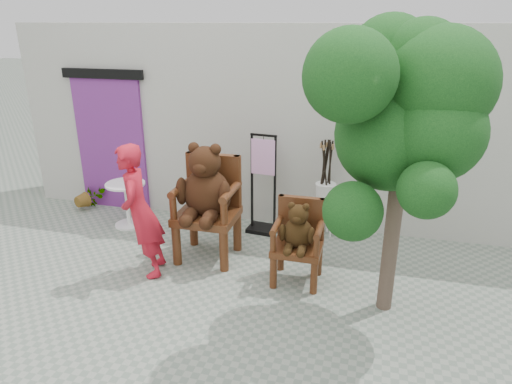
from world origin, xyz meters
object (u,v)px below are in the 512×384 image
chair_big (207,193)px  chair_small (298,234)px  display_stand (263,195)px  person (140,212)px  tree (404,105)px  stool_bucket (325,195)px  cafe_table (127,199)px

chair_big → chair_small: size_ratio=1.53×
chair_small → display_stand: size_ratio=0.69×
chair_big → person: size_ratio=0.95×
tree → chair_small: bearing=159.8°
chair_small → display_stand: display_stand is taller
person → stool_bucket: 2.67m
stool_bucket → cafe_table: bearing=-171.6°
cafe_table → display_stand: 2.12m
chair_small → person: (-1.90, -0.33, 0.22)m
person → tree: bearing=70.8°
person → cafe_table: (-0.93, 1.24, -0.40)m
chair_big → display_stand: bearing=60.9°
chair_big → stool_bucket: size_ratio=1.10×
chair_small → cafe_table: 2.98m
chair_big → stool_bucket: chair_big is taller
chair_big → chair_small: (1.27, -0.30, -0.29)m
display_stand → chair_small: bearing=-53.2°
chair_big → person: (-0.63, -0.63, -0.07)m
chair_small → person: 1.94m
stool_bucket → chair_big: bearing=-143.8°
stool_bucket → tree: bearing=-63.7°
display_stand → tree: (1.76, -1.63, 1.69)m
display_stand → stool_bucket: bearing=12.7°
person → stool_bucket: size_ratio=1.16×
chair_big → chair_small: 1.34m
display_stand → tree: 2.94m
chair_big → cafe_table: (-1.56, 0.61, -0.47)m
chair_small → stool_bucket: 1.37m
person → display_stand: person is taller
chair_small → person: person is taller
tree → chair_big: bearing=163.5°
chair_big → tree: (2.29, -0.68, 1.36)m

